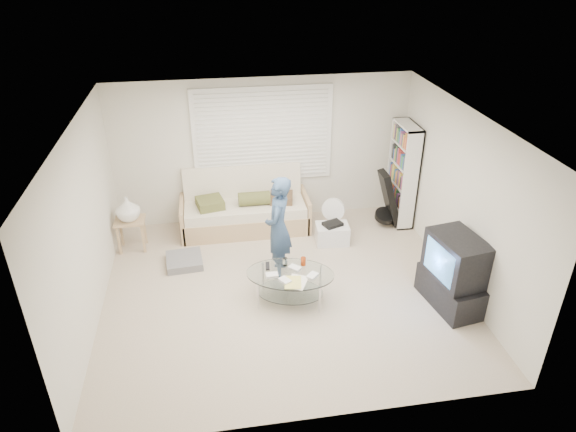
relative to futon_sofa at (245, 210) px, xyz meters
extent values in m
plane|color=tan|center=(0.38, -1.88, -0.34)|extent=(5.00, 5.00, 0.00)
cube|color=silver|center=(0.38, 0.37, 0.91)|extent=(5.00, 0.02, 2.50)
cube|color=silver|center=(0.38, -4.13, 0.91)|extent=(5.00, 0.02, 2.50)
cube|color=silver|center=(-2.12, -1.88, 0.91)|extent=(0.02, 4.50, 2.50)
cube|color=silver|center=(2.88, -1.88, 0.91)|extent=(0.02, 4.50, 2.50)
cube|color=white|center=(0.38, -1.88, 2.16)|extent=(5.00, 4.50, 0.02)
cube|color=white|center=(0.38, 0.34, 1.21)|extent=(2.32, 0.06, 1.62)
cube|color=black|center=(0.38, 0.33, 1.21)|extent=(2.20, 0.01, 1.50)
cube|color=silver|center=(0.38, 0.30, 1.21)|extent=(2.16, 0.04, 1.50)
cube|color=silver|center=(0.38, 0.32, 1.21)|extent=(2.32, 0.08, 1.62)
cube|color=tan|center=(0.00, -0.05, -0.18)|extent=(2.09, 0.83, 0.33)
cube|color=#EDDEC6|center=(0.00, -0.07, 0.07)|extent=(2.00, 0.77, 0.17)
cube|color=#EDDEC6|center=(0.00, 0.29, 0.39)|extent=(2.00, 0.23, 0.64)
cube|color=tan|center=(-1.04, -0.05, -0.05)|extent=(0.06, 0.83, 0.58)
cube|color=tan|center=(1.04, -0.05, -0.05)|extent=(0.06, 0.83, 0.58)
cube|color=brown|center=(-0.57, -0.10, 0.23)|extent=(0.50, 0.50, 0.15)
cylinder|color=brown|center=(0.16, -0.13, 0.27)|extent=(0.52, 0.23, 0.23)
cube|color=#4B3825|center=(0.63, -0.07, 0.22)|extent=(0.44, 0.44, 0.13)
cube|color=slate|center=(-1.03, -0.98, -0.28)|extent=(0.58, 0.58, 0.12)
cube|color=tan|center=(-1.84, -0.38, 0.17)|extent=(0.47, 0.37, 0.04)
cube|color=tan|center=(-2.03, -0.52, -0.09)|extent=(0.04, 0.04, 0.50)
cube|color=tan|center=(-1.66, -0.52, -0.09)|extent=(0.04, 0.04, 0.50)
cube|color=tan|center=(-2.03, -0.24, -0.09)|extent=(0.04, 0.04, 0.50)
cube|color=tan|center=(-1.66, -0.24, -0.09)|extent=(0.04, 0.04, 0.50)
imported|color=white|center=(-1.84, -0.38, 0.38)|extent=(0.37, 0.37, 0.39)
cube|color=white|center=(2.71, -0.15, 0.54)|extent=(0.28, 0.75, 1.77)
cube|color=black|center=(2.45, -0.31, 0.18)|extent=(0.39, 0.36, 0.99)
cylinder|color=black|center=(2.41, -0.31, -0.15)|extent=(0.36, 0.37, 0.19)
cylinder|color=white|center=(1.43, -0.39, -0.33)|extent=(0.26, 0.26, 0.03)
cylinder|color=white|center=(1.43, -0.39, -0.16)|extent=(0.04, 0.04, 0.33)
cylinder|color=white|center=(1.43, -0.39, 0.11)|extent=(0.40, 0.27, 0.39)
cylinder|color=white|center=(1.43, -0.39, 0.11)|extent=(0.12, 0.10, 0.10)
cube|color=white|center=(1.37, -0.71, -0.19)|extent=(0.55, 0.41, 0.32)
cube|color=black|center=(1.37, -0.71, 0.00)|extent=(0.35, 0.30, 0.05)
cube|color=black|center=(2.58, -2.53, -0.13)|extent=(0.66, 1.03, 0.43)
cube|color=black|center=(2.58, -2.53, 0.39)|extent=(0.66, 0.88, 0.62)
cube|color=#5AA2D7|center=(2.32, -2.58, 0.39)|extent=(0.12, 0.61, 0.47)
ellipsoid|color=silver|center=(0.44, -2.11, 0.09)|extent=(1.34, 1.03, 0.02)
ellipsoid|color=silver|center=(0.44, -2.11, -0.21)|extent=(1.02, 0.78, 0.01)
cylinder|color=silver|center=(-0.02, -2.23, -0.14)|extent=(0.03, 0.03, 0.41)
cylinder|color=silver|center=(0.78, -2.44, -0.14)|extent=(0.03, 0.03, 0.41)
cylinder|color=silver|center=(0.10, -1.77, -0.14)|extent=(0.03, 0.03, 0.41)
cylinder|color=silver|center=(0.89, -1.98, -0.14)|extent=(0.03, 0.03, 0.41)
cube|color=white|center=(0.19, -2.13, 0.11)|extent=(0.16, 0.11, 0.04)
cube|color=white|center=(0.52, -2.01, 0.11)|extent=(0.19, 0.19, 0.04)
cube|color=white|center=(0.72, -2.23, 0.11)|extent=(0.19, 0.19, 0.04)
cube|color=white|center=(0.34, -2.28, 0.11)|extent=(0.18, 0.19, 0.04)
cylinder|color=silver|center=(0.40, -1.90, 0.15)|extent=(0.07, 0.07, 0.11)
cylinder|color=#C94918|center=(0.65, -1.94, 0.16)|extent=(0.07, 0.07, 0.12)
cube|color=black|center=(0.15, -1.90, 0.11)|extent=(0.07, 0.19, 0.02)
cube|color=white|center=(0.49, -2.32, 0.10)|extent=(0.36, 0.40, 0.01)
cube|color=#D4CC5B|center=(0.44, -2.33, 0.11)|extent=(0.26, 0.32, 0.01)
imported|color=#2C4B69|center=(0.37, -1.44, 0.44)|extent=(0.54, 0.66, 1.56)
camera|label=1|loc=(-0.50, -7.74, 4.10)|focal=32.00mm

